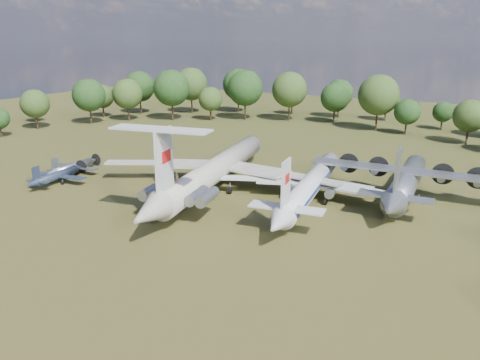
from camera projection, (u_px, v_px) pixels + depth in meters
The scene contains 7 objects.
ground at pixel (195, 190), 84.12m from camera, with size 300.00×300.00×0.00m, color #233913.
il62_airliner at pixel (217, 173), 84.44m from camera, with size 45.03×58.54×5.74m, color silver, non-canonical shape.
tu104_jet at pixel (311, 188), 78.04m from camera, with size 34.56×46.08×4.61m, color silver, non-canonical shape.
an12_transport at pixel (406, 185), 79.08m from camera, with size 33.05×36.94×4.86m, color #97999E, non-canonical shape.
small_prop_west at pixel (57, 178), 87.91m from camera, with size 11.41×15.55×2.28m, color black, non-canonical shape.
small_prop_northwest at pixel (74, 168), 94.55m from camera, with size 10.72×14.61×2.14m, color #9B9DA2, non-canonical shape.
person_on_il62 at pixel (177, 177), 68.77m from camera, with size 0.65×0.42×1.77m, color olive.
Camera 1 is at (45.57, -66.22, 26.14)m, focal length 35.00 mm.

